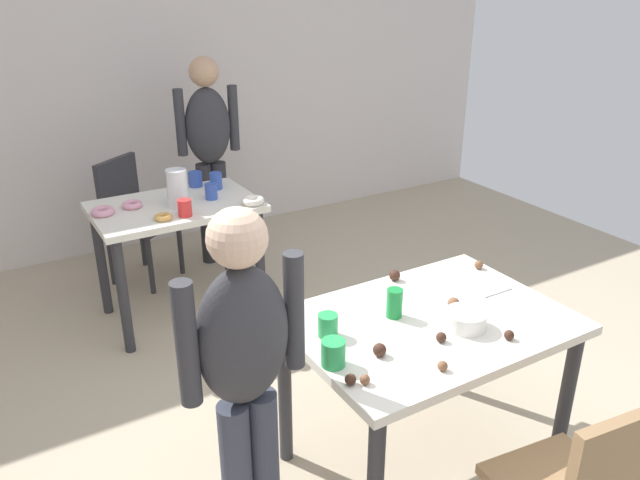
{
  "coord_description": "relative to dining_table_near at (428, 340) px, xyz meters",
  "views": [
    {
      "loc": [
        -1.38,
        -1.61,
        2.05
      ],
      "look_at": [
        -0.03,
        0.66,
        0.9
      ],
      "focal_mm": 35.07,
      "sensor_mm": 36.0,
      "label": 1
    }
  ],
  "objects": [
    {
      "name": "ground_plane",
      "position": [
        -0.12,
        -0.05,
        -0.65
      ],
      "size": [
        6.4,
        6.4,
        0.0
      ],
      "primitive_type": "plane",
      "color": "tan"
    },
    {
      "name": "wall_back",
      "position": [
        -0.12,
        3.15,
        0.65
      ],
      "size": [
        6.4,
        0.1,
        2.6
      ],
      "primitive_type": "cube",
      "color": "silver",
      "rests_on": "ground_plane"
    },
    {
      "name": "dining_table_near",
      "position": [
        0.0,
        0.0,
        0.0
      ],
      "size": [
        1.11,
        0.79,
        0.75
      ],
      "color": "silver",
      "rests_on": "ground_plane"
    },
    {
      "name": "dining_table_far",
      "position": [
        -0.45,
        1.84,
        -0.02
      ],
      "size": [
        0.97,
        0.65,
        0.75
      ],
      "color": "silver",
      "rests_on": "ground_plane"
    },
    {
      "name": "chair_far_table",
      "position": [
        -0.55,
        2.5,
        -0.15
      ],
      "size": [
        0.56,
        0.56,
        0.87
      ],
      "color": "#2D2D33",
      "rests_on": "ground_plane"
    },
    {
      "name": "person_girl_near",
      "position": [
        -0.83,
        -0.05,
        0.18
      ],
      "size": [
        0.45,
        0.21,
        1.4
      ],
      "color": "#383D4C",
      "rests_on": "ground_plane"
    },
    {
      "name": "person_adult_far",
      "position": [
        0.04,
        2.49,
        0.26
      ],
      "size": [
        0.46,
        0.24,
        1.52
      ],
      "color": "#28282D",
      "rests_on": "ground_plane"
    },
    {
      "name": "mixing_bowl",
      "position": [
        0.08,
        -0.12,
        0.14
      ],
      "size": [
        0.16,
        0.16,
        0.07
      ],
      "primitive_type": "cylinder",
      "color": "white",
      "rests_on": "dining_table_near"
    },
    {
      "name": "soda_can",
      "position": [
        -0.11,
        0.09,
        0.17
      ],
      "size": [
        0.07,
        0.07,
        0.12
      ],
      "primitive_type": "cylinder",
      "color": "#198438",
      "rests_on": "dining_table_near"
    },
    {
      "name": "fork_near",
      "position": [
        0.39,
        0.02,
        0.11
      ],
      "size": [
        0.17,
        0.02,
        0.01
      ],
      "primitive_type": "cube",
      "color": "silver",
      "rests_on": "dining_table_near"
    },
    {
      "name": "cup_near_0",
      "position": [
        -0.51,
        -0.07,
        0.15
      ],
      "size": [
        0.09,
        0.09,
        0.1
      ],
      "primitive_type": "cylinder",
      "color": "green",
      "rests_on": "dining_table_near"
    },
    {
      "name": "cup_near_1",
      "position": [
        -0.42,
        0.1,
        0.15
      ],
      "size": [
        0.08,
        0.08,
        0.09
      ],
      "primitive_type": "cylinder",
      "color": "green",
      "rests_on": "dining_table_near"
    },
    {
      "name": "cake_ball_0",
      "position": [
        0.5,
        0.24,
        0.12
      ],
      "size": [
        0.04,
        0.04,
        0.04
      ],
      "primitive_type": "sphere",
      "color": "brown",
      "rests_on": "dining_table_near"
    },
    {
      "name": "cake_ball_1",
      "position": [
        -0.33,
        -0.11,
        0.13
      ],
      "size": [
        0.05,
        0.05,
        0.05
      ],
      "primitive_type": "sphere",
      "color": "#3D2319",
      "rests_on": "dining_table_near"
    },
    {
      "name": "cake_ball_2",
      "position": [
        -0.08,
        -0.16,
        0.12
      ],
      "size": [
        0.04,
        0.04,
        0.04
      ],
      "primitive_type": "sphere",
      "color": "#3D2319",
      "rests_on": "dining_table_near"
    },
    {
      "name": "cake_ball_3",
      "position": [
        0.08,
        0.35,
        0.13
      ],
      "size": [
        0.05,
        0.05,
        0.05
      ],
      "primitive_type": "sphere",
      "color": "#3D2319",
      "rests_on": "dining_table_near"
    },
    {
      "name": "cake_ball_4",
      "position": [
        0.14,
        0.01,
        0.13
      ],
      "size": [
        0.05,
        0.05,
        0.05
      ],
      "primitive_type": "sphere",
      "color": "brown",
      "rests_on": "dining_table_near"
    },
    {
      "name": "cake_ball_5",
      "position": [
        0.16,
        -0.28,
        0.12
      ],
      "size": [
        0.04,
        0.04,
        0.04
      ],
      "primitive_type": "sphere",
      "color": "#3D2319",
      "rests_on": "dining_table_near"
    },
    {
      "name": "cake_ball_6",
      "position": [
        -0.19,
        -0.3,
        0.12
      ],
      "size": [
        0.04,
        0.04,
        0.04
      ],
      "primitive_type": "sphere",
      "color": "brown",
      "rests_on": "dining_table_near"
    },
    {
      "name": "cake_ball_7",
      "position": [
        -0.52,
        -0.2,
        0.12
      ],
      "size": [
        0.04,
        0.04,
        0.04
      ],
      "primitive_type": "sphere",
      "color": "#3D2319",
      "rests_on": "dining_table_near"
    },
    {
      "name": "cake_ball_8",
      "position": [
        -0.47,
        -0.22,
        0.12
      ],
      "size": [
        0.04,
        0.04,
        0.04
      ],
      "primitive_type": "sphere",
      "color": "brown",
      "rests_on": "dining_table_near"
    },
    {
      "name": "pitcher_far",
      "position": [
        -0.44,
        1.79,
        0.22
      ],
      "size": [
        0.12,
        0.12,
        0.23
      ],
      "primitive_type": "cylinder",
      "color": "white",
      "rests_on": "dining_table_far"
    },
    {
      "name": "cup_far_0",
      "position": [
        -0.12,
        1.97,
        0.16
      ],
      "size": [
        0.08,
        0.08,
        0.11
      ],
      "primitive_type": "cylinder",
      "color": "#3351B2",
      "rests_on": "dining_table_far"
    },
    {
      "name": "cup_far_1",
      "position": [
        -0.46,
        1.61,
        0.15
      ],
      "size": [
        0.08,
        0.08,
        0.1
      ],
      "primitive_type": "cylinder",
      "color": "red",
      "rests_on": "dining_table_far"
    },
    {
      "name": "cup_far_2",
      "position": [
        -0.22,
        1.81,
        0.15
      ],
      "size": [
        0.07,
        0.07,
        0.1
      ],
      "primitive_type": "cylinder",
      "color": "#3351B2",
      "rests_on": "dining_table_far"
    },
    {
      "name": "cup_far_3",
      "position": [
        -0.22,
        2.09,
        0.15
      ],
      "size": [
        0.09,
        0.09,
        0.1
      ],
      "primitive_type": "cylinder",
      "color": "#3351B2",
      "rests_on": "dining_table_far"
    },
    {
      "name": "donut_far_0",
      "position": [
        -0.04,
        1.6,
        0.12
      ],
      "size": [
        0.14,
        0.14,
        0.04
      ],
      "primitive_type": "torus",
      "color": "white",
      "rests_on": "dining_table_far"
    },
    {
      "name": "donut_far_1",
      "position": [
        -0.68,
        1.9,
        0.12
      ],
      "size": [
        0.12,
        0.12,
        0.04
      ],
      "primitive_type": "torus",
      "color": "pink",
      "rests_on": "dining_table_far"
    },
    {
      "name": "donut_far_2",
      "position": [
        -0.86,
        1.87,
        0.12
      ],
      "size": [
        0.14,
        0.14,
        0.04
      ],
      "primitive_type": "torus",
      "color": "pink",
      "rests_on": "dining_table_far"
    },
    {
      "name": "donut_far_3",
      "position": [
        -0.58,
        1.62,
        0.12
      ],
      "size": [
        0.1,
        0.1,
        0.03
      ],
      "primitive_type": "torus",
      "color": "gold",
      "rests_on": "dining_table_far"
    }
  ]
}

